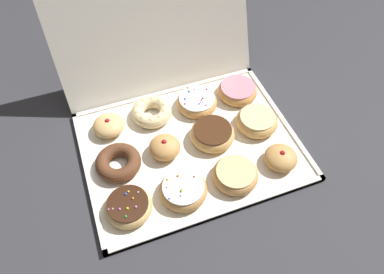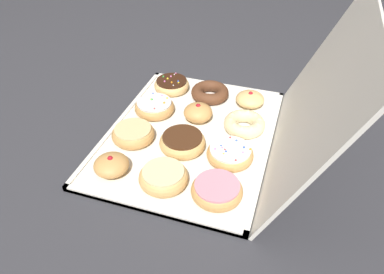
% 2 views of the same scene
% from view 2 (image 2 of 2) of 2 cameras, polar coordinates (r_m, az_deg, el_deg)
% --- Properties ---
extents(ground_plane, '(3.00, 3.00, 0.00)m').
position_cam_2_polar(ground_plane, '(1.00, -0.28, -0.00)').
color(ground_plane, '#333338').
extents(donut_box, '(0.56, 0.43, 0.01)m').
position_cam_2_polar(donut_box, '(1.00, -0.28, 0.24)').
color(donut_box, silver).
rests_on(donut_box, ground).
extents(box_lid_open, '(0.56, 0.16, 0.38)m').
position_cam_2_polar(box_lid_open, '(0.86, 18.95, 6.03)').
color(box_lid_open, silver).
rests_on(box_lid_open, ground).
extents(sprinkle_donut_0, '(0.11, 0.11, 0.04)m').
position_cam_2_polar(sprinkle_donut_0, '(1.18, -3.18, 8.13)').
color(sprinkle_donut_0, '#E5B770').
rests_on(sprinkle_donut_0, donut_box).
extents(sprinkle_donut_1, '(0.12, 0.12, 0.04)m').
position_cam_2_polar(sprinkle_donut_1, '(1.07, -5.86, 4.69)').
color(sprinkle_donut_1, tan).
rests_on(sprinkle_donut_1, donut_box).
extents(glazed_ring_donut_2, '(0.11, 0.11, 0.04)m').
position_cam_2_polar(glazed_ring_donut_2, '(0.98, -9.14, 0.52)').
color(glazed_ring_donut_2, tan).
rests_on(glazed_ring_donut_2, donut_box).
extents(jelly_filled_donut_3, '(0.08, 0.08, 0.05)m').
position_cam_2_polar(jelly_filled_donut_3, '(0.89, -12.44, -4.26)').
color(jelly_filled_donut_3, tan).
rests_on(jelly_filled_donut_3, donut_box).
extents(chocolate_cake_ring_donut_4, '(0.12, 0.12, 0.04)m').
position_cam_2_polar(chocolate_cake_ring_donut_4, '(1.14, 2.98, 6.90)').
color(chocolate_cake_ring_donut_4, '#59331E').
rests_on(chocolate_cake_ring_donut_4, donut_box).
extents(jelly_filled_donut_5, '(0.08, 0.08, 0.05)m').
position_cam_2_polar(jelly_filled_donut_5, '(1.04, 0.73, 3.87)').
color(jelly_filled_donut_5, tan).
rests_on(jelly_filled_donut_5, donut_box).
extents(chocolate_frosted_donut_6, '(0.12, 0.12, 0.04)m').
position_cam_2_polar(chocolate_frosted_donut_6, '(0.94, -1.64, -0.76)').
color(chocolate_frosted_donut_6, tan).
rests_on(chocolate_frosted_donut_6, donut_box).
extents(glazed_ring_donut_7, '(0.12, 0.12, 0.04)m').
position_cam_2_polar(glazed_ring_donut_7, '(0.85, -4.69, -6.16)').
color(glazed_ring_donut_7, tan).
rests_on(glazed_ring_donut_7, donut_box).
extents(jelly_filled_donut_8, '(0.09, 0.09, 0.05)m').
position_cam_2_polar(jelly_filled_donut_8, '(1.11, 9.02, 5.86)').
color(jelly_filled_donut_8, '#E5B770').
rests_on(jelly_filled_donut_8, donut_box).
extents(cruller_donut_9, '(0.11, 0.11, 0.04)m').
position_cam_2_polar(cruller_donut_9, '(1.01, 8.16, 2.09)').
color(cruller_donut_9, beige).
rests_on(cruller_donut_9, donut_box).
extents(sprinkle_donut_10, '(0.12, 0.12, 0.04)m').
position_cam_2_polar(sprinkle_donut_10, '(0.91, 5.95, -2.59)').
color(sprinkle_donut_10, tan).
rests_on(sprinkle_donut_10, donut_box).
extents(pink_frosted_donut_11, '(0.12, 0.12, 0.04)m').
position_cam_2_polar(pink_frosted_donut_11, '(0.82, 3.90, -8.24)').
color(pink_frosted_donut_11, tan).
rests_on(pink_frosted_donut_11, donut_box).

